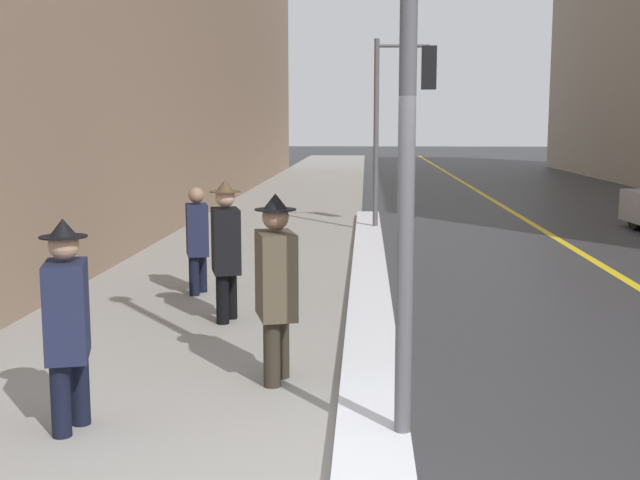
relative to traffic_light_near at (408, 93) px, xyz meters
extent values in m
cube|color=gray|center=(-2.97, 2.39, -2.95)|extent=(4.00, 80.00, 0.01)
cube|color=gold|center=(3.03, 2.39, -2.96)|extent=(0.16, 80.00, 0.00)
cube|color=silver|center=(-0.80, -5.66, -2.89)|extent=(0.54, 17.01, 0.13)
cylinder|color=#515156|center=(-0.59, -11.77, -0.41)|extent=(0.12, 0.12, 5.09)
cylinder|color=#515156|center=(-0.66, -0.05, -0.91)|extent=(0.11, 0.11, 4.09)
cylinder|color=#515156|center=(-0.11, -0.02, 0.98)|extent=(1.10, 0.12, 0.07)
cube|color=black|center=(0.44, 0.00, 0.53)|extent=(0.31, 0.21, 0.90)
sphere|color=red|center=(0.44, 0.12, 0.82)|extent=(0.19, 0.19, 0.19)
sphere|color=orange|center=(0.44, 0.12, 0.53)|extent=(0.19, 0.19, 0.19)
sphere|color=green|center=(0.44, 0.12, 0.24)|extent=(0.19, 0.19, 0.19)
cylinder|color=black|center=(-3.05, -11.49, -2.54)|extent=(0.14, 0.14, 0.83)
cylinder|color=black|center=(-3.11, -11.74, -2.54)|extent=(0.14, 0.14, 0.83)
cube|color=#191E38|center=(-3.08, -11.61, -2.02)|extent=(0.42, 0.56, 0.72)
sphere|color=tan|center=(-3.08, -11.61, -1.52)|extent=(0.22, 0.22, 0.22)
cylinder|color=black|center=(-3.08, -11.61, -1.46)|extent=(0.35, 0.35, 0.01)
cone|color=black|center=(-3.08, -11.61, -1.40)|extent=(0.21, 0.21, 0.13)
cylinder|color=#2A241B|center=(-1.63, -10.25, -2.52)|extent=(0.15, 0.15, 0.87)
cylinder|color=#2A241B|center=(-1.68, -10.51, -2.52)|extent=(0.15, 0.15, 0.87)
cube|color=#473D2D|center=(-1.66, -10.38, -1.97)|extent=(0.44, 0.59, 0.76)
sphere|color=#8C664C|center=(-1.66, -10.38, -1.45)|extent=(0.24, 0.24, 0.24)
cylinder|color=black|center=(-1.66, -10.38, -1.38)|extent=(0.37, 0.37, 0.01)
cone|color=black|center=(-1.66, -10.38, -1.31)|extent=(0.22, 0.22, 0.14)
cylinder|color=black|center=(-2.46, -8.04, -2.53)|extent=(0.15, 0.15, 0.85)
cylinder|color=black|center=(-2.52, -8.30, -2.53)|extent=(0.15, 0.15, 0.85)
cube|color=black|center=(-2.49, -8.17, -1.99)|extent=(0.43, 0.58, 0.75)
sphere|color=tan|center=(-2.49, -8.17, -1.48)|extent=(0.23, 0.23, 0.23)
cylinder|color=#4C3823|center=(-2.49, -8.17, -1.42)|extent=(0.36, 0.36, 0.01)
cone|color=#4C3823|center=(-2.49, -8.17, -1.35)|extent=(0.22, 0.22, 0.14)
cube|color=black|center=(-2.58, -7.83, -2.15)|extent=(0.15, 0.24, 0.28)
cylinder|color=black|center=(-3.12, -6.55, -2.56)|extent=(0.14, 0.14, 0.79)
cylinder|color=black|center=(-3.18, -6.79, -2.56)|extent=(0.14, 0.14, 0.79)
cube|color=#191E38|center=(-3.15, -6.67, -2.06)|extent=(0.40, 0.53, 0.69)
sphere|color=#8C664C|center=(-3.15, -6.67, -1.59)|extent=(0.21, 0.21, 0.21)
cube|color=black|center=(-3.24, -6.34, -2.21)|extent=(0.15, 0.24, 0.28)
cylinder|color=black|center=(5.12, 0.60, -2.62)|extent=(0.24, 0.69, 0.68)
camera|label=1|loc=(-0.87, -17.30, -0.65)|focal=45.00mm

